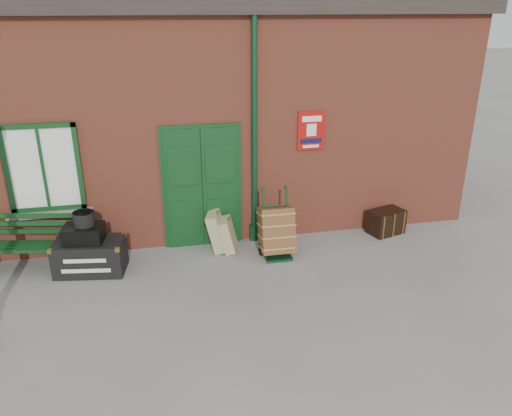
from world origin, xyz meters
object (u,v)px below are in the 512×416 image
object	(u,v)px
houdini_trunk	(90,256)
dark_trunk	(386,222)
bench	(34,243)
porter_trolley	(276,231)

from	to	relation	value
houdini_trunk	dark_trunk	xyz separation A→B (m)	(5.49, 0.40, -0.04)
houdini_trunk	dark_trunk	bearing A→B (deg)	12.81
bench	dark_trunk	world-z (taller)	bench
bench	dark_trunk	size ratio (longest dim) A/B	2.59
porter_trolley	houdini_trunk	bearing A→B (deg)	179.76
bench	houdini_trunk	xyz separation A→B (m)	(0.89, -0.21, -0.23)
houdini_trunk	porter_trolley	distance (m)	3.18
houdini_trunk	dark_trunk	world-z (taller)	houdini_trunk
porter_trolley	dark_trunk	xyz separation A→B (m)	(2.31, 0.45, -0.23)
bench	porter_trolley	bearing A→B (deg)	7.03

